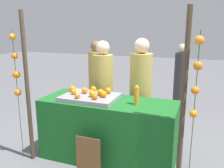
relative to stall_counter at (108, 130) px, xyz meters
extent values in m
plane|color=slate|center=(0.00, 0.00, -0.44)|extent=(24.00, 24.00, 0.00)
cube|color=#196023|center=(0.00, 0.00, 0.00)|extent=(1.87, 0.71, 0.87)
cube|color=gray|center=(-0.25, -0.04, 0.47)|extent=(0.76, 0.56, 0.06)
sphere|color=orange|center=(-0.19, -0.09, 0.54)|extent=(0.09, 0.09, 0.09)
sphere|color=orange|center=(-0.57, 0.03, 0.54)|extent=(0.09, 0.09, 0.09)
sphere|color=orange|center=(-0.04, -0.06, 0.54)|extent=(0.09, 0.09, 0.09)
sphere|color=orange|center=(-0.11, -0.19, 0.54)|extent=(0.08, 0.08, 0.08)
sphere|color=orange|center=(-0.05, 0.14, 0.54)|extent=(0.08, 0.08, 0.08)
sphere|color=orange|center=(-0.34, -0.23, 0.53)|extent=(0.08, 0.08, 0.08)
sphere|color=orange|center=(-0.37, 0.03, 0.54)|extent=(0.09, 0.09, 0.09)
sphere|color=orange|center=(-0.12, 0.01, 0.54)|extent=(0.09, 0.09, 0.09)
sphere|color=orange|center=(-0.49, -0.08, 0.53)|extent=(0.07, 0.07, 0.07)
sphere|color=orange|center=(-0.29, 0.15, 0.54)|extent=(0.08, 0.08, 0.08)
cylinder|color=orange|center=(0.41, -0.03, 0.55)|extent=(0.07, 0.07, 0.24)
cylinder|color=yellow|center=(0.41, -0.03, 0.68)|extent=(0.04, 0.04, 0.02)
cube|color=brown|center=(-0.05, -0.54, -0.16)|extent=(0.32, 0.01, 0.57)
cube|color=black|center=(-0.05, -0.52, -0.16)|extent=(0.30, 0.02, 0.54)
cylinder|color=tan|center=(-0.33, 0.61, 0.28)|extent=(0.33, 0.33, 1.42)
sphere|color=beige|center=(-0.33, 0.61, 1.10)|extent=(0.22, 0.22, 0.22)
cylinder|color=tan|center=(0.30, 0.60, 0.30)|extent=(0.34, 0.34, 1.47)
sphere|color=beige|center=(0.30, 0.60, 1.15)|extent=(0.23, 0.23, 0.23)
cylinder|color=#333338|center=(0.73, 2.54, 0.21)|extent=(0.30, 0.30, 1.29)
sphere|color=beige|center=(0.73, 2.54, 0.96)|extent=(0.20, 0.20, 0.20)
cylinder|color=tan|center=(-0.86, 1.50, 0.25)|extent=(0.32, 0.32, 1.37)
sphere|color=brown|center=(-0.86, 1.50, 1.05)|extent=(0.21, 0.21, 0.21)
cylinder|color=#473828|center=(-1.01, -0.40, 0.60)|extent=(0.06, 0.06, 2.07)
cylinder|color=#473828|center=(1.01, -0.40, 0.60)|extent=(0.06, 0.06, 2.07)
cylinder|color=#2D4C23|center=(-1.18, -0.40, 0.48)|extent=(0.01, 0.01, 1.83)
sphere|color=orange|center=(-1.19, -0.39, 1.29)|extent=(0.09, 0.09, 0.09)
sphere|color=orange|center=(-1.18, -0.40, 1.04)|extent=(0.08, 0.08, 0.08)
sphere|color=orange|center=(-1.17, -0.40, 0.79)|extent=(0.10, 0.10, 0.10)
sphere|color=orange|center=(-1.18, -0.40, 0.54)|extent=(0.10, 0.10, 0.10)
cylinder|color=#2D4C23|center=(1.13, -0.41, 0.48)|extent=(0.01, 0.01, 1.83)
sphere|color=orange|center=(1.13, -0.41, 1.29)|extent=(0.09, 0.09, 0.09)
sphere|color=orange|center=(1.13, -0.40, 1.04)|extent=(0.09, 0.09, 0.09)
sphere|color=orange|center=(1.12, -0.41, 0.79)|extent=(0.08, 0.08, 0.08)
sphere|color=orange|center=(1.12, -0.41, 0.54)|extent=(0.08, 0.08, 0.08)
camera|label=1|loc=(1.18, -2.93, 1.42)|focal=38.75mm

